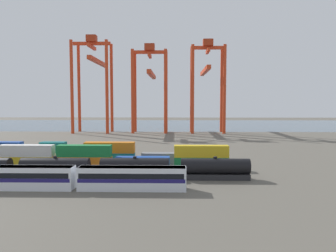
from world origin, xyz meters
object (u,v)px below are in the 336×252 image
object	(u,v)px
shipping_container_4	(85,162)
gantry_crane_central	(150,80)
shipping_container_15	(167,158)
freight_tank_row	(95,168)
passenger_train	(76,177)
gantry_crane_west	(94,73)
gantry_crane_east	(207,77)
shipping_container_7	(201,163)

from	to	relation	value
shipping_container_4	gantry_crane_central	xyz separation A→B (m)	(7.92, 91.20, 24.76)
shipping_container_15	freight_tank_row	bearing A→B (deg)	-130.19
passenger_train	gantry_crane_west	size ratio (longest dim) A/B	0.78
freight_tank_row	gantry_crane_west	bearing A→B (deg)	103.99
gantry_crane_central	gantry_crane_east	size ratio (longest dim) A/B	0.96
shipping_container_15	passenger_train	bearing A→B (deg)	-121.60
freight_tank_row	gantry_crane_east	distance (m)	109.29
freight_tank_row	shipping_container_7	world-z (taller)	freight_tank_row
shipping_container_7	gantry_crane_west	bearing A→B (deg)	117.12
gantry_crane_west	gantry_crane_east	size ratio (longest dim) A/B	1.05
freight_tank_row	gantry_crane_central	world-z (taller)	gantry_crane_central
passenger_train	shipping_container_7	size ratio (longest dim) A/B	3.08
freight_tank_row	gantry_crane_east	size ratio (longest dim) A/B	1.32
shipping_container_4	gantry_crane_east	world-z (taller)	gantry_crane_east
shipping_container_7	gantry_crane_east	bearing A→B (deg)	83.80
passenger_train	freight_tank_row	world-z (taller)	freight_tank_row
gantry_crane_central	gantry_crane_east	world-z (taller)	gantry_crane_east
shipping_container_15	shipping_container_4	bearing A→B (deg)	-162.85
shipping_container_7	gantry_crane_central	xyz separation A→B (m)	(-18.34, 91.20, 24.76)
shipping_container_7	gantry_crane_central	size ratio (longest dim) A/B	0.28
passenger_train	gantry_crane_central	distance (m)	112.07
passenger_train	shipping_container_7	world-z (taller)	passenger_train
gantry_crane_east	shipping_container_4	bearing A→B (deg)	-111.61
gantry_crane_east	shipping_container_15	bearing A→B (deg)	-101.76
freight_tank_row	shipping_container_15	distance (m)	20.88
passenger_train	shipping_container_7	xyz separation A→B (m)	(22.59, 18.20, -0.84)
freight_tank_row	shipping_container_15	world-z (taller)	freight_tank_row
shipping_container_15	gantry_crane_west	size ratio (longest dim) A/B	0.25
shipping_container_7	passenger_train	bearing A→B (deg)	-141.14
passenger_train	freight_tank_row	distance (m)	8.02
shipping_container_4	shipping_container_7	bearing A→B (deg)	0.00
shipping_container_4	shipping_container_7	xyz separation A→B (m)	(26.26, 0.00, 0.00)
freight_tank_row	shipping_container_4	size ratio (longest dim) A/B	4.93
gantry_crane_west	passenger_train	bearing A→B (deg)	-77.60
shipping_container_7	gantry_crane_east	size ratio (longest dim) A/B	0.27
gantry_crane_west	gantry_crane_central	world-z (taller)	gantry_crane_west
shipping_container_15	gantry_crane_east	size ratio (longest dim) A/B	0.27
shipping_container_7	shipping_container_15	world-z (taller)	same
freight_tank_row	gantry_crane_east	bearing A→B (deg)	72.88
gantry_crane_west	gantry_crane_east	xyz separation A→B (m)	(56.52, 0.36, -2.06)
shipping_container_4	gantry_crane_west	world-z (taller)	gantry_crane_west
shipping_container_15	gantry_crane_west	distance (m)	97.80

